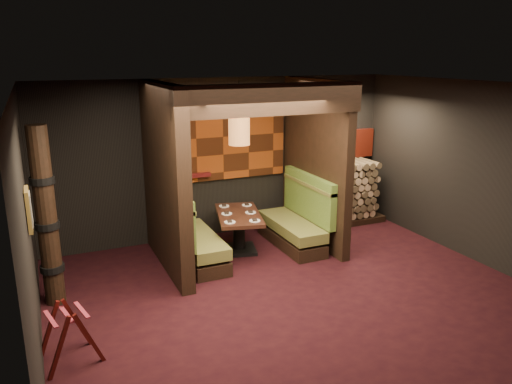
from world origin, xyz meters
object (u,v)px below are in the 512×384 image
at_px(booth_bench_right, 297,223).
at_px(firewood_stack, 341,193).
at_px(luggage_rack, 68,333).
at_px(pendant_lamp, 239,131).
at_px(dining_table, 239,227).
at_px(totem_column, 47,219).
at_px(booth_bench_left, 192,239).

bearing_deg(booth_bench_right, firewood_stack, 27.35).
xyz_separation_m(booth_bench_right, luggage_rack, (-3.90, -2.05, -0.06)).
bearing_deg(pendant_lamp, booth_bench_right, -3.70).
xyz_separation_m(dining_table, totem_column, (-2.94, -0.67, 0.75)).
distance_m(booth_bench_left, totem_column, 2.30).
distance_m(dining_table, luggage_rack, 3.59).
bearing_deg(pendant_lamp, luggage_rack, -143.47).
xyz_separation_m(booth_bench_right, firewood_stack, (1.35, 0.70, 0.21)).
distance_m(luggage_rack, totem_column, 1.73).
bearing_deg(totem_column, dining_table, 12.77).
relative_size(booth_bench_left, dining_table, 1.14).
distance_m(booth_bench_right, totem_column, 4.10).
bearing_deg(luggage_rack, dining_table, 37.17).
distance_m(pendant_lamp, totem_column, 3.13).
height_order(booth_bench_left, totem_column, totem_column).
bearing_deg(luggage_rack, firewood_stack, 27.66).
height_order(booth_bench_left, luggage_rack, booth_bench_left).
distance_m(booth_bench_right, firewood_stack, 1.54).
relative_size(dining_table, firewood_stack, 0.81).
relative_size(booth_bench_left, totem_column, 0.67).
height_order(pendant_lamp, luggage_rack, pendant_lamp).
bearing_deg(firewood_stack, luggage_rack, -152.34).
bearing_deg(pendant_lamp, dining_table, 90.00).
height_order(booth_bench_left, pendant_lamp, pendant_lamp).
relative_size(luggage_rack, totem_column, 0.30).
relative_size(pendant_lamp, luggage_rack, 1.41).
height_order(booth_bench_right, totem_column, totem_column).
xyz_separation_m(booth_bench_left, booth_bench_right, (1.89, 0.00, 0.00)).
distance_m(dining_table, firewood_stack, 2.47).
relative_size(totem_column, firewood_stack, 1.39).
xyz_separation_m(pendant_lamp, totem_column, (-2.94, -0.62, -0.88)).
distance_m(totem_column, firewood_stack, 5.51).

